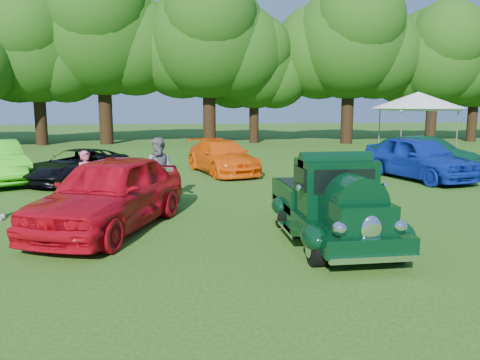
{
  "coord_description": "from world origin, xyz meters",
  "views": [
    {
      "loc": [
        -1.45,
        -9.58,
        2.89
      ],
      "look_at": [
        0.07,
        1.28,
        1.1
      ],
      "focal_mm": 35.0,
      "sensor_mm": 36.0,
      "label": 1
    }
  ],
  "objects": [
    {
      "name": "back_car_black",
      "position": [
        -5.03,
        8.26,
        0.61
      ],
      "size": [
        3.93,
        4.85,
        1.23
      ],
      "primitive_type": "imported",
      "rotation": [
        0.0,
        0.0,
        -0.51
      ],
      "color": "black",
      "rests_on": "ground"
    },
    {
      "name": "back_car_blue",
      "position": [
        7.88,
        7.22,
        0.84
      ],
      "size": [
        3.09,
        5.23,
        1.67
      ],
      "primitive_type": "imported",
      "rotation": [
        0.0,
        0.0,
        0.24
      ],
      "color": "#0E259B",
      "rests_on": "ground"
    },
    {
      "name": "ground",
      "position": [
        0.0,
        0.0,
        0.0
      ],
      "size": [
        120.0,
        120.0,
        0.0
      ],
      "primitive_type": "plane",
      "color": "#254F12",
      "rests_on": "ground"
    },
    {
      "name": "tree_line",
      "position": [
        -1.7,
        24.17,
        6.87
      ],
      "size": [
        64.03,
        10.65,
        12.18
      ],
      "color": "black",
      "rests_on": "ground"
    },
    {
      "name": "spectator_pink",
      "position": [
        -3.95,
        4.05,
        0.79
      ],
      "size": [
        0.69,
        0.64,
        1.58
      ],
      "primitive_type": "imported",
      "rotation": [
        0.0,
        0.0,
        0.59
      ],
      "color": "#C04F67",
      "rests_on": "ground"
    },
    {
      "name": "back_car_orange",
      "position": [
        0.52,
        9.87,
        0.69
      ],
      "size": [
        3.13,
        5.09,
        1.38
      ],
      "primitive_type": "imported",
      "rotation": [
        0.0,
        0.0,
        0.27
      ],
      "color": "#F75708",
      "rests_on": "ground"
    },
    {
      "name": "spectator_grey",
      "position": [
        -1.88,
        4.13,
        0.96
      ],
      "size": [
        1.08,
        0.93,
        1.93
      ],
      "primitive_type": "imported",
      "rotation": [
        0.0,
        0.0,
        -0.24
      ],
      "color": "slate",
      "rests_on": "ground"
    },
    {
      "name": "hero_pickup",
      "position": [
        1.8,
        -0.25,
        0.76
      ],
      "size": [
        2.1,
        4.51,
        1.76
      ],
      "color": "black",
      "rests_on": "ground"
    },
    {
      "name": "back_car_green",
      "position": [
        8.94,
        8.77,
        0.76
      ],
      "size": [
        3.23,
        4.89,
        1.52
      ],
      "primitive_type": "imported",
      "rotation": [
        0.0,
        0.0,
        0.38
      ],
      "color": "black",
      "rests_on": "ground"
    },
    {
      "name": "canopy_tent",
      "position": [
        11.13,
        13.53,
        3.05
      ],
      "size": [
        4.95,
        4.95,
        3.51
      ],
      "rotation": [
        0.0,
        0.0,
        -0.06
      ],
      "color": "white",
      "rests_on": "ground"
    },
    {
      "name": "red_convertible",
      "position": [
        -2.95,
        1.32,
        0.86
      ],
      "size": [
        3.72,
        5.44,
        1.72
      ],
      "primitive_type": "imported",
      "rotation": [
        0.0,
        0.0,
        -0.37
      ],
      "color": "#B60715",
      "rests_on": "ground"
    }
  ]
}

